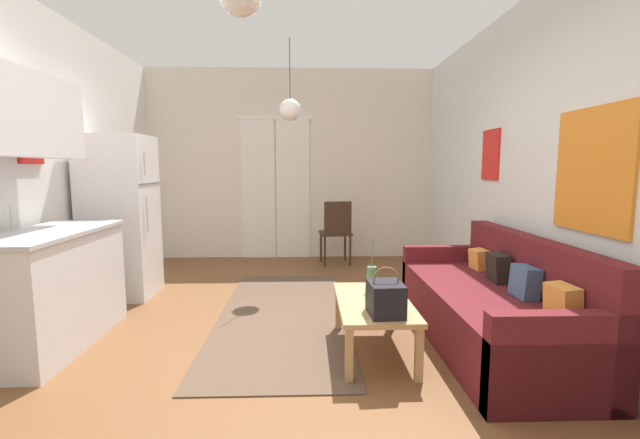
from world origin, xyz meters
TOP-DOWN VIEW (x-y plane):
  - ground_plane at (0.00, 0.00)m, footprint 4.83×7.45m
  - wall_back at (-0.01, 3.47)m, footprint 4.43×0.13m
  - wall_right at (2.17, 0.00)m, footprint 0.12×7.05m
  - area_rug at (0.01, 0.81)m, footprint 1.17×2.83m
  - couch at (1.70, 0.13)m, footprint 0.83×2.06m
  - coffee_table at (0.73, 0.01)m, footprint 0.53×0.97m
  - bamboo_vase at (0.75, 0.24)m, footprint 0.08×0.08m
  - handbag at (0.76, -0.29)m, footprint 0.23×0.28m
  - refrigerator at (-1.74, 1.50)m, footprint 0.68×0.61m
  - kitchen_counter at (-1.76, 0.21)m, footprint 0.60×1.32m
  - accent_chair at (0.65, 2.87)m, footprint 0.47×0.45m
  - pendant_lamp_far at (0.05, 1.98)m, footprint 0.25×0.25m

SIDE VIEW (x-z plane):
  - ground_plane at x=0.00m, z-range -0.10..0.00m
  - area_rug at x=0.01m, z-range 0.00..0.01m
  - couch at x=1.70m, z-range -0.14..0.70m
  - coffee_table at x=0.73m, z-range 0.15..0.54m
  - bamboo_vase at x=0.75m, z-range 0.29..0.71m
  - accent_chair at x=0.65m, z-range 0.05..0.96m
  - handbag at x=0.76m, z-range 0.35..0.67m
  - kitchen_counter at x=-1.76m, z-range -0.24..1.82m
  - refrigerator at x=-1.74m, z-range 0.00..1.70m
  - wall_back at x=-0.01m, z-range -0.01..2.81m
  - wall_right at x=2.17m, z-range 0.00..2.82m
  - pendant_lamp_far at x=0.05m, z-range 1.57..2.49m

